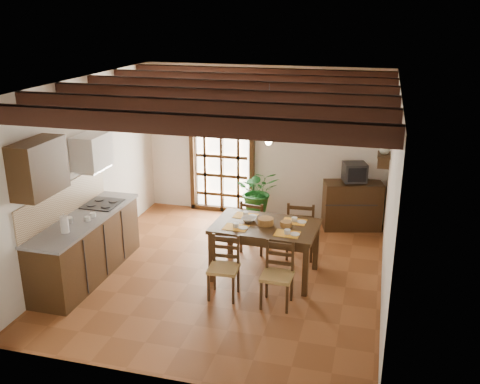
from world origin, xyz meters
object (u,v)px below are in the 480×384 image
(chair_far_left, at_px, (255,235))
(potted_plant, at_px, (258,192))
(dining_table, at_px, (265,231))
(crt_tv, at_px, (355,172))
(kitchen_counter, at_px, (86,246))
(chair_far_right, at_px, (300,239))
(pendant_lamp, at_px, (268,137))
(chair_near_left, at_px, (224,278))
(chair_near_right, at_px, (277,286))
(sideboard, at_px, (352,205))

(chair_far_left, relative_size, potted_plant, 0.41)
(dining_table, xyz_separation_m, potted_plant, (-0.58, 2.02, -0.13))
(crt_tv, bearing_deg, chair_far_left, -153.93)
(kitchen_counter, relative_size, chair_far_right, 2.36)
(pendant_lamp, bearing_deg, chair_far_left, 116.32)
(dining_table, distance_m, pendant_lamp, 1.38)
(potted_plant, bearing_deg, crt_tv, 4.54)
(chair_near_left, distance_m, chair_near_right, 0.74)
(crt_tv, height_order, potted_plant, potted_plant)
(dining_table, relative_size, pendant_lamp, 1.81)
(chair_near_right, bearing_deg, chair_near_left, 177.94)
(chair_far_right, bearing_deg, sideboard, -119.69)
(chair_far_right, bearing_deg, crt_tv, -119.78)
(sideboard, height_order, crt_tv, crt_tv)
(chair_near_left, distance_m, chair_far_right, 1.70)
(chair_far_right, xyz_separation_m, crt_tv, (0.70, 1.41, 0.75))
(chair_near_left, height_order, chair_far_right, chair_far_right)
(chair_near_left, xyz_separation_m, potted_plant, (-0.17, 2.76, 0.30))
(chair_near_left, relative_size, potted_plant, 0.40)
(potted_plant, bearing_deg, pendant_lamp, -73.29)
(chair_near_left, distance_m, pendant_lamp, 2.04)
(crt_tv, xyz_separation_m, pendant_lamp, (-1.11, -2.05, 1.03))
(dining_table, height_order, chair_far_right, chair_far_right)
(dining_table, relative_size, potted_plant, 0.71)
(chair_near_right, relative_size, pendant_lamp, 1.03)
(dining_table, height_order, pendant_lamp, pendant_lamp)
(chair_far_right, xyz_separation_m, sideboard, (0.70, 1.42, 0.13))
(potted_plant, height_order, pendant_lamp, pendant_lamp)
(pendant_lamp, bearing_deg, chair_near_left, -115.92)
(chair_far_right, height_order, crt_tv, crt_tv)
(kitchen_counter, height_order, chair_far_right, kitchen_counter)
(dining_table, distance_m, chair_far_right, 0.94)
(chair_near_left, height_order, chair_near_right, chair_near_right)
(chair_far_left, bearing_deg, pendant_lamp, 126.18)
(chair_near_left, xyz_separation_m, chair_near_right, (0.74, -0.04, 0.00))
(crt_tv, relative_size, pendant_lamp, 0.56)
(crt_tv, bearing_deg, chair_near_left, -135.14)
(kitchen_counter, relative_size, pendant_lamp, 2.66)
(kitchen_counter, relative_size, dining_table, 1.47)
(chair_far_right, relative_size, potted_plant, 0.44)
(chair_near_left, height_order, chair_far_left, chair_far_left)
(dining_table, bearing_deg, sideboard, 65.51)
(sideboard, height_order, pendant_lamp, pendant_lamp)
(chair_near_left, xyz_separation_m, chair_far_right, (0.82, 1.48, 0.03))
(kitchen_counter, distance_m, sideboard, 4.60)
(crt_tv, bearing_deg, dining_table, -134.74)
(chair_near_left, xyz_separation_m, pendant_lamp, (0.41, 0.84, 1.81))
(chair_far_left, distance_m, crt_tv, 2.14)
(dining_table, xyz_separation_m, chair_far_right, (0.41, 0.74, -0.40))
(dining_table, distance_m, sideboard, 2.44)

